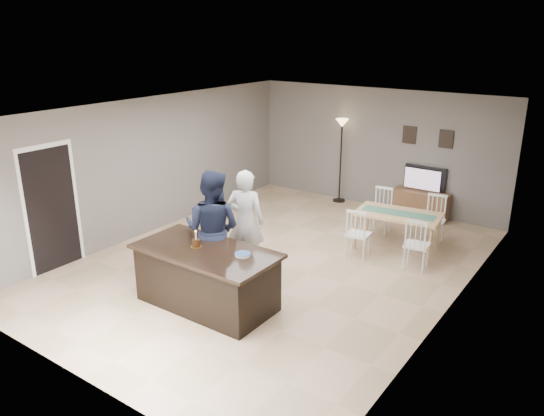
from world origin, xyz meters
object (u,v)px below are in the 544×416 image
Objects in this scene: television at (424,179)px; floor_lamp at (342,138)px; plate_stack at (243,255)px; man at (212,229)px; birthday_cake at (196,243)px; dining_table at (398,219)px; tv_console at (420,205)px; kitchen_island at (207,277)px; woman at (246,221)px.

floor_lamp is (-2.00, -0.05, 0.67)m from television.
plate_stack is (-0.62, -5.50, 0.06)m from television.
birthday_cake is at bearing 91.19° from man.
birthday_cake is 4.00m from dining_table.
dining_table is at bearing -82.01° from tv_console.
tv_console is at bearing -0.57° from floor_lamp.
man is at bearing -84.91° from floor_lamp.
kitchen_island is 8.49× the size of birthday_cake.
kitchen_island is 5.78m from television.
floor_lamp is (-0.80, 5.59, 1.08)m from kitchen_island.
floor_lamp is (-0.53, 4.30, 0.64)m from woman.
kitchen_island is 1.39m from woman.
television is (1.20, 5.64, 0.41)m from kitchen_island.
birthday_cake is at bearing -83.73° from floor_lamp.
plate_stack is at bearing -75.83° from floor_lamp.
dining_table reaches higher than tv_console.
kitchen_island is 1.14× the size of dining_table.
kitchen_island is at bearing -102.16° from tv_console.
woman is at bearing -108.98° from tv_console.
television is 4.59m from woman.
plate_stack is at bearing 13.39° from kitchen_island.
tv_console is at bearing 90.71° from dining_table.
floor_lamp reaches higher than tv_console.
floor_lamp is at bearing 98.11° from kitchen_island.
kitchen_island is at bearing 82.75° from woman.
kitchen_island is 0.82m from man.
television is at bearing 90.00° from tv_console.
tv_console is 1.98m from dining_table.
dining_table is (0.27, -1.94, 0.29)m from tv_console.
television is 2.11m from floor_lamp.
man is 0.57m from birthday_cake.
woman is 0.92× the size of man.
floor_lamp reaches higher than woman.
floor_lamp is (-0.61, 5.59, 0.57)m from birthday_cake.
television is 5.54m from plate_stack.
man is at bearing -107.13° from tv_console.
tv_console is at bearing 76.06° from birthday_cake.
kitchen_island is at bearing -0.40° from birthday_cake.
kitchen_island is 5.75m from floor_lamp.
birthday_cake is at bearing -121.83° from dining_table.
plate_stack reaches higher than dining_table.
tv_console is at bearing 83.49° from plate_stack.
tv_console is 5.50m from plate_stack.
television is 0.48× the size of dining_table.
floor_lamp is at bearing 131.84° from dining_table.
man is at bearing 156.04° from plate_stack.
kitchen_island is at bearing -119.39° from dining_table.
floor_lamp reaches higher than plate_stack.
plate_stack is 5.66m from floor_lamp.
dining_table is at bearing -136.11° from man.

